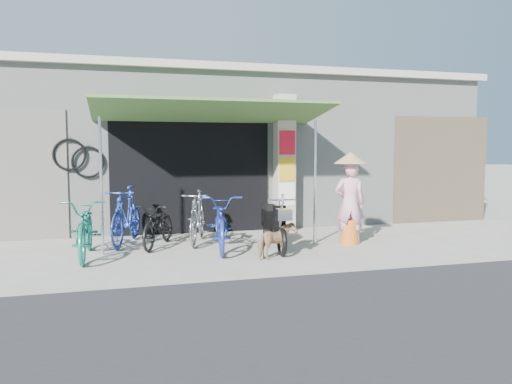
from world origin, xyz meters
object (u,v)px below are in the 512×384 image
object	(u,v)px
bike_teal	(86,228)
nun	(350,199)
bike_blue	(126,216)
bike_navy	(221,222)
street_dog	(277,241)
bike_black	(159,225)
bike_silver	(198,217)
moped	(274,225)

from	to	relation	value
bike_teal	nun	distance (m)	4.80
bike_blue	bike_navy	world-z (taller)	bike_blue
bike_navy	street_dog	distance (m)	1.23
bike_black	street_dog	distance (m)	2.37
bike_teal	bike_blue	size ratio (longest dim) A/B	1.04
bike_black	bike_navy	bearing A→B (deg)	-6.25
bike_silver	moped	bearing A→B (deg)	-20.16
bike_black	bike_blue	bearing A→B (deg)	169.21
bike_silver	bike_navy	xyz separation A→B (m)	(0.30, -0.78, -0.00)
bike_navy	bike_black	bearing A→B (deg)	159.76
bike_silver	nun	bearing A→B (deg)	0.37
bike_black	moped	distance (m)	2.14
bike_black	street_dog	size ratio (longest dim) A/B	2.23
bike_blue	bike_black	size ratio (longest dim) A/B	1.19
street_dog	nun	world-z (taller)	nun
bike_navy	moped	bearing A→B (deg)	-1.98
bike_blue	bike_black	bearing A→B (deg)	-16.39
bike_navy	bike_silver	bearing A→B (deg)	120.07
bike_navy	nun	xyz separation A→B (m)	(2.49, -0.09, 0.36)
moped	nun	distance (m)	1.62
bike_blue	street_dog	world-z (taller)	bike_blue
bike_blue	street_dog	distance (m)	3.06
bike_black	bike_silver	xyz separation A→B (m)	(0.76, 0.19, 0.11)
street_dog	bike_blue	bearing A→B (deg)	26.48
bike_silver	moped	distance (m)	1.57
bike_blue	bike_navy	size ratio (longest dim) A/B	0.95
nun	bike_teal	bearing A→B (deg)	16.40
bike_teal	bike_silver	world-z (taller)	bike_silver
bike_teal	bike_silver	bearing A→B (deg)	23.58
bike_black	bike_silver	bearing A→B (deg)	36.79
bike_blue	moped	distance (m)	2.81
bike_teal	moped	world-z (taller)	bike_teal
bike_blue	street_dog	xyz separation A→B (m)	(2.38, -1.91, -0.26)
bike_blue	moped	xyz separation A→B (m)	(2.57, -1.15, -0.11)
bike_blue	nun	size ratio (longest dim) A/B	1.05
street_dog	moped	world-z (taller)	moped
bike_navy	nun	bearing A→B (deg)	6.90
bike_blue	street_dog	bearing A→B (deg)	-21.53
bike_teal	bike_black	distance (m)	1.39
bike_silver	nun	world-z (taller)	nun
bike_black	bike_silver	size ratio (longest dim) A/B	0.91
bike_navy	nun	world-z (taller)	nun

